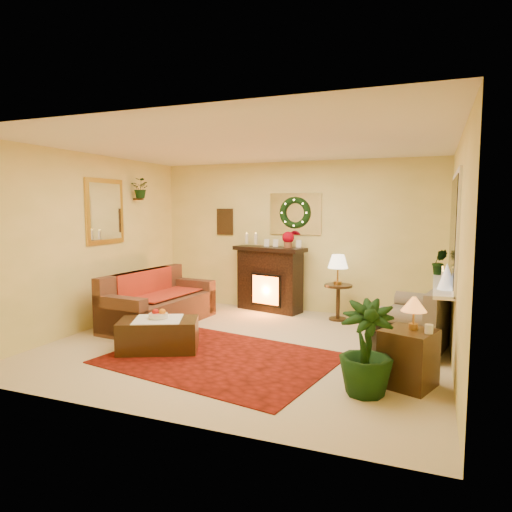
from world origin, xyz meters
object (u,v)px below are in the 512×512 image
(fireplace, at_px, (270,280))
(side_table_round, at_px, (338,300))
(end_table_square, at_px, (408,360))
(sofa, at_px, (160,297))
(coffee_table, at_px, (158,335))
(loveseat, at_px, (415,314))

(fireplace, bearing_deg, side_table_round, 2.85)
(end_table_square, bearing_deg, sofa, 162.25)
(end_table_square, distance_m, coffee_table, 3.00)
(sofa, relative_size, loveseat, 1.38)
(fireplace, xyz_separation_m, side_table_round, (1.26, -0.25, -0.23))
(fireplace, relative_size, end_table_square, 1.99)
(side_table_round, bearing_deg, fireplace, 168.72)
(side_table_round, bearing_deg, loveseat, -39.33)
(sofa, height_order, end_table_square, sofa)
(fireplace, distance_m, side_table_round, 1.30)
(coffee_table, bearing_deg, end_table_square, -24.99)
(fireplace, height_order, coffee_table, fireplace)
(coffee_table, bearing_deg, side_table_round, 29.42)
(end_table_square, relative_size, coffee_table, 0.60)
(sofa, relative_size, fireplace, 1.66)
(sofa, height_order, side_table_round, sofa)
(fireplace, distance_m, coffee_table, 2.76)
(fireplace, height_order, end_table_square, fireplace)
(sofa, height_order, loveseat, sofa)
(end_table_square, bearing_deg, coffee_table, 179.26)
(fireplace, xyz_separation_m, end_table_square, (2.47, -2.73, -0.28))
(sofa, relative_size, coffee_table, 1.98)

